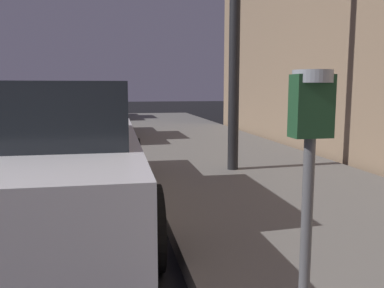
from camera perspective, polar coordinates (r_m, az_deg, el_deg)
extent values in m
cylinder|color=#59595B|center=(2.13, 15.91, -12.48)|extent=(0.06, 0.06, 0.99)
cube|color=#1E4728|center=(2.00, 16.61, 5.17)|extent=(0.19, 0.11, 0.30)
cylinder|color=#999EA5|center=(2.00, 16.77, 9.19)|extent=(0.19, 0.19, 0.06)
cube|color=black|center=(1.97, 15.21, 6.36)|extent=(0.01, 0.08, 0.11)
cube|color=silver|center=(4.47, -19.71, -2.93)|extent=(1.88, 4.62, 0.64)
cube|color=#1E2328|center=(4.23, -20.44, 4.38)|extent=(1.63, 2.24, 0.56)
cylinder|color=black|center=(5.86, -8.47, -2.43)|extent=(0.23, 0.66, 0.66)
cylinder|color=black|center=(3.10, -6.35, -11.84)|extent=(0.23, 0.66, 0.66)
cube|color=black|center=(10.65, -14.91, 3.34)|extent=(1.90, 4.02, 0.64)
cube|color=#1E2328|center=(10.39, -15.10, 6.42)|extent=(1.66, 1.84, 0.56)
cylinder|color=black|center=(12.00, -19.08, 2.50)|extent=(0.22, 0.66, 0.66)
cylinder|color=black|center=(11.90, -9.94, 2.78)|extent=(0.22, 0.66, 0.66)
cylinder|color=black|center=(9.55, -21.00, 1.12)|extent=(0.22, 0.66, 0.66)
cylinder|color=black|center=(9.43, -9.51, 1.46)|extent=(0.22, 0.66, 0.66)
cube|color=#19592D|center=(17.48, -13.57, 5.08)|extent=(1.93, 4.30, 0.64)
cube|color=#1E2328|center=(17.37, -13.64, 6.97)|extent=(1.66, 2.13, 0.56)
cylinder|color=black|center=(18.85, -16.32, 4.44)|extent=(0.23, 0.66, 0.66)
cylinder|color=black|center=(18.83, -10.64, 4.62)|extent=(0.23, 0.66, 0.66)
cylinder|color=black|center=(16.22, -16.91, 3.90)|extent=(0.23, 0.66, 0.66)
cylinder|color=black|center=(16.19, -10.31, 4.11)|extent=(0.23, 0.66, 0.66)
cylinder|color=black|center=(6.14, 6.11, 17.78)|extent=(0.16, 0.16, 4.56)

